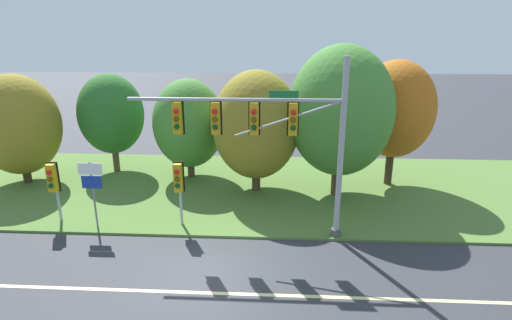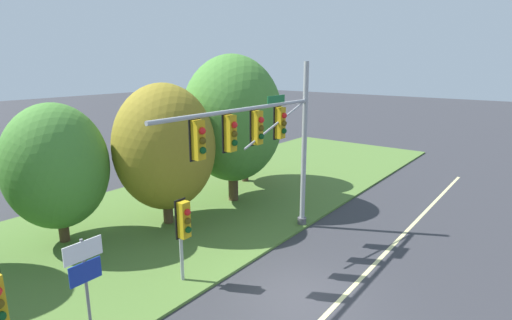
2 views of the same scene
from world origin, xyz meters
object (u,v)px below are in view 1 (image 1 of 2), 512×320
at_px(tree_mid_verge, 256,125).
at_px(tree_left_of_mast, 111,114).
at_px(route_sign_post, 92,183).
at_px(tree_right_far, 395,110).
at_px(tree_tall_centre, 341,111).
at_px(traffic_signal_mast, 269,130).
at_px(tree_behind_signpost, 189,124).
at_px(pedestrian_signal_further_along, 178,181).
at_px(pedestrian_signal_near_kerb, 53,181).
at_px(tree_nearest_road, 18,125).

bearing_deg(tree_mid_verge, tree_left_of_mast, 162.43).
relative_size(route_sign_post, tree_right_far, 0.43).
distance_m(tree_left_of_mast, tree_tall_centre, 13.29).
distance_m(traffic_signal_mast, tree_behind_signpost, 8.40).
xyz_separation_m(tree_mid_verge, tree_right_far, (7.30, 1.36, 0.64)).
height_order(tree_left_of_mast, tree_behind_signpost, tree_left_of_mast).
bearing_deg(tree_tall_centre, pedestrian_signal_further_along, -150.55).
bearing_deg(pedestrian_signal_near_kerb, tree_mid_verge, 27.17).
bearing_deg(tree_mid_verge, pedestrian_signal_further_along, -124.45).
relative_size(pedestrian_signal_further_along, tree_behind_signpost, 0.51).
bearing_deg(tree_mid_verge, pedestrian_signal_near_kerb, -152.83).
bearing_deg(route_sign_post, traffic_signal_mast, -1.90).
distance_m(route_sign_post, tree_mid_verge, 8.28).
distance_m(pedestrian_signal_near_kerb, route_sign_post, 1.93).
height_order(pedestrian_signal_further_along, tree_behind_signpost, tree_behind_signpost).
xyz_separation_m(pedestrian_signal_near_kerb, tree_left_of_mast, (-0.19, 7.13, 1.56)).
relative_size(pedestrian_signal_near_kerb, tree_right_far, 0.41).
relative_size(pedestrian_signal_near_kerb, tree_tall_centre, 0.36).
bearing_deg(pedestrian_signal_further_along, tree_left_of_mast, 128.34).
height_order(tree_nearest_road, tree_mid_verge, tree_mid_verge).
bearing_deg(route_sign_post, tree_nearest_road, 140.45).
height_order(pedestrian_signal_further_along, tree_right_far, tree_right_far).
distance_m(tree_left_of_mast, tree_mid_verge, 9.14).
height_order(tree_behind_signpost, tree_right_far, tree_right_far).
height_order(route_sign_post, tree_mid_verge, tree_mid_verge).
distance_m(tree_mid_verge, tree_tall_centre, 4.28).
bearing_deg(tree_mid_verge, tree_nearest_road, 177.79).
bearing_deg(traffic_signal_mast, tree_tall_centre, 53.72).
height_order(route_sign_post, tree_right_far, tree_right_far).
xyz_separation_m(pedestrian_signal_further_along, route_sign_post, (-3.59, -0.32, -0.05)).
relative_size(tree_left_of_mast, tree_tall_centre, 0.77).
bearing_deg(traffic_signal_mast, tree_nearest_road, 158.25).
bearing_deg(route_sign_post, tree_right_far, 23.65).
height_order(tree_left_of_mast, tree_tall_centre, tree_tall_centre).
xyz_separation_m(tree_left_of_mast, tree_behind_signpost, (4.80, -0.89, -0.33)).
distance_m(pedestrian_signal_near_kerb, pedestrian_signal_further_along, 5.49).
bearing_deg(tree_tall_centre, tree_behind_signpost, 164.66).
height_order(traffic_signal_mast, tree_nearest_road, traffic_signal_mast).
distance_m(pedestrian_signal_further_along, tree_left_of_mast, 9.27).
xyz_separation_m(traffic_signal_mast, tree_right_far, (6.52, 6.34, -0.27)).
relative_size(pedestrian_signal_further_along, tree_tall_centre, 0.38).
bearing_deg(pedestrian_signal_near_kerb, pedestrian_signal_further_along, -0.51).
bearing_deg(tree_right_far, tree_left_of_mast, 175.00).
xyz_separation_m(pedestrian_signal_further_along, tree_tall_centre, (7.22, 4.07, 2.29)).
xyz_separation_m(traffic_signal_mast, route_sign_post, (-7.40, 0.25, -2.43)).
height_order(traffic_signal_mast, pedestrian_signal_near_kerb, traffic_signal_mast).
xyz_separation_m(pedestrian_signal_near_kerb, tree_tall_centre, (12.70, 4.03, 2.40)).
relative_size(pedestrian_signal_near_kerb, pedestrian_signal_further_along, 0.95).
xyz_separation_m(tree_left_of_mast, tree_right_far, (16.01, -1.40, 0.67)).
height_order(tree_nearest_road, tree_right_far, tree_right_far).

